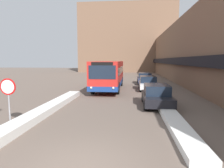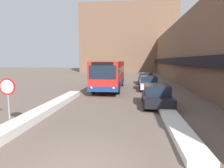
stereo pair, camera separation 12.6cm
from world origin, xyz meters
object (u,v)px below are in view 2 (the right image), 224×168
object	(u,v)px
parked_car_front	(157,95)
parked_car_back	(145,78)
parked_car_middle	(149,83)
city_bus	(110,74)
stop_sign	(8,92)

from	to	relation	value
parked_car_front	parked_car_back	world-z (taller)	parked_car_back
parked_car_middle	city_bus	bearing A→B (deg)	-179.45
city_bus	parked_car_back	bearing A→B (deg)	53.44
parked_car_front	parked_car_middle	world-z (taller)	parked_car_middle
parked_car_back	parked_car_front	bearing A→B (deg)	-90.00
parked_car_front	city_bus	bearing A→B (deg)	118.86
parked_car_front	stop_sign	size ratio (longest dim) A/B	1.81
parked_car_back	stop_sign	xyz separation A→B (m)	(-7.32, -18.65, 0.94)
parked_car_middle	parked_car_back	world-z (taller)	parked_car_back
city_bus	parked_car_middle	xyz separation A→B (m)	(4.19, 0.04, -0.94)
parked_car_middle	stop_sign	distance (m)	14.98
parked_car_front	parked_car_middle	distance (m)	7.64
city_bus	parked_car_middle	distance (m)	4.29
city_bus	parked_car_back	distance (m)	7.10
parked_car_back	parked_car_middle	bearing A→B (deg)	-90.00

